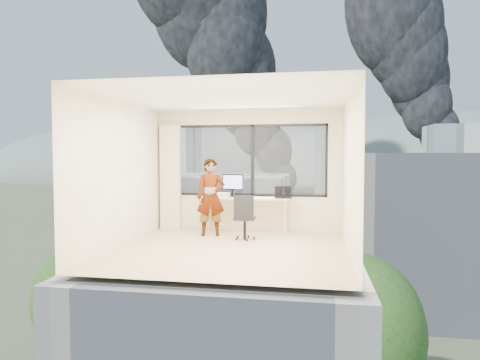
% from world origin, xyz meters
% --- Properties ---
extents(floor, '(4.00, 4.00, 0.01)m').
position_xyz_m(floor, '(0.00, 0.00, 0.00)').
color(floor, '#CCB684').
rests_on(floor, ground).
extents(ceiling, '(4.00, 4.00, 0.01)m').
position_xyz_m(ceiling, '(0.00, 0.00, 2.60)').
color(ceiling, white).
rests_on(ceiling, ground).
extents(wall_front, '(4.00, 0.01, 2.60)m').
position_xyz_m(wall_front, '(0.00, -2.00, 1.30)').
color(wall_front, beige).
rests_on(wall_front, ground).
extents(wall_left, '(0.01, 4.00, 2.60)m').
position_xyz_m(wall_left, '(-2.00, 0.00, 1.30)').
color(wall_left, beige).
rests_on(wall_left, ground).
extents(wall_right, '(0.01, 4.00, 2.60)m').
position_xyz_m(wall_right, '(2.00, 0.00, 1.30)').
color(wall_right, beige).
rests_on(wall_right, ground).
extents(window_wall, '(3.30, 0.16, 1.55)m').
position_xyz_m(window_wall, '(0.05, 2.00, 1.52)').
color(window_wall, black).
rests_on(window_wall, ground).
extents(curtain, '(0.45, 0.14, 2.30)m').
position_xyz_m(curtain, '(-1.72, 1.88, 1.15)').
color(curtain, '#F7EAC1').
rests_on(curtain, floor).
extents(desk, '(1.80, 0.60, 0.75)m').
position_xyz_m(desk, '(0.00, 1.66, 0.38)').
color(desk, beige).
rests_on(desk, floor).
extents(chair, '(0.48, 0.48, 0.89)m').
position_xyz_m(chair, '(0.11, 0.91, 0.44)').
color(chair, black).
rests_on(chair, floor).
extents(person, '(0.63, 0.48, 1.57)m').
position_xyz_m(person, '(-0.64, 1.22, 0.78)').
color(person, '#2D2D33').
rests_on(person, floor).
extents(monitor, '(0.50, 0.22, 0.49)m').
position_xyz_m(monitor, '(-0.28, 1.73, 1.00)').
color(monitor, black).
rests_on(monitor, desk).
extents(game_console, '(0.38, 0.34, 0.08)m').
position_xyz_m(game_console, '(-0.54, 1.83, 0.79)').
color(game_console, white).
rests_on(game_console, desk).
extents(laptop, '(0.40, 0.41, 0.22)m').
position_xyz_m(laptop, '(0.80, 1.62, 0.86)').
color(laptop, black).
rests_on(laptop, desk).
extents(cellphone, '(0.11, 0.07, 0.01)m').
position_xyz_m(cellphone, '(-0.10, 1.51, 0.76)').
color(cellphone, black).
rests_on(cellphone, desk).
extents(pen_cup, '(0.10, 0.10, 0.10)m').
position_xyz_m(pen_cup, '(0.80, 1.60, 0.80)').
color(pen_cup, black).
rests_on(pen_cup, desk).
extents(handbag, '(0.27, 0.15, 0.20)m').
position_xyz_m(handbag, '(0.80, 1.87, 0.85)').
color(handbag, '#0D4E47').
rests_on(handbag, desk).
extents(exterior_ground, '(400.00, 400.00, 0.04)m').
position_xyz_m(exterior_ground, '(0.00, 120.00, -14.00)').
color(exterior_ground, '#515B3D').
rests_on(exterior_ground, ground).
extents(near_bldg_a, '(16.00, 12.00, 14.00)m').
position_xyz_m(near_bldg_a, '(-9.00, 30.00, -7.00)').
color(near_bldg_a, beige).
rests_on(near_bldg_a, exterior_ground).
extents(near_bldg_b, '(14.00, 13.00, 16.00)m').
position_xyz_m(near_bldg_b, '(12.00, 38.00, -6.00)').
color(near_bldg_b, white).
rests_on(near_bldg_b, exterior_ground).
extents(far_tower_a, '(14.00, 14.00, 28.00)m').
position_xyz_m(far_tower_a, '(-35.00, 95.00, 0.00)').
color(far_tower_a, silver).
rests_on(far_tower_a, exterior_ground).
extents(far_tower_b, '(13.00, 13.00, 30.00)m').
position_xyz_m(far_tower_b, '(8.00, 120.00, 1.00)').
color(far_tower_b, silver).
rests_on(far_tower_b, exterior_ground).
extents(far_tower_c, '(15.00, 15.00, 26.00)m').
position_xyz_m(far_tower_c, '(45.00, 140.00, -1.00)').
color(far_tower_c, silver).
rests_on(far_tower_c, exterior_ground).
extents(far_tower_d, '(16.00, 14.00, 22.00)m').
position_xyz_m(far_tower_d, '(-60.00, 150.00, -3.00)').
color(far_tower_d, silver).
rests_on(far_tower_d, exterior_ground).
extents(hill_a, '(288.00, 216.00, 90.00)m').
position_xyz_m(hill_a, '(-120.00, 320.00, -14.00)').
color(hill_a, slate).
rests_on(hill_a, exterior_ground).
extents(hill_b, '(300.00, 220.00, 96.00)m').
position_xyz_m(hill_b, '(100.00, 320.00, -14.00)').
color(hill_b, slate).
rests_on(hill_b, exterior_ground).
extents(tree_a, '(7.00, 7.00, 8.00)m').
position_xyz_m(tree_a, '(-16.00, 22.00, -10.00)').
color(tree_a, '#224C19').
rests_on(tree_a, exterior_ground).
extents(tree_b, '(7.60, 7.60, 9.00)m').
position_xyz_m(tree_b, '(4.00, 18.00, -9.50)').
color(tree_b, '#224C19').
rests_on(tree_b, exterior_ground).
extents(smoke_plume_a, '(40.00, 24.00, 90.00)m').
position_xyz_m(smoke_plume_a, '(-10.00, 150.00, 39.00)').
color(smoke_plume_a, black).
rests_on(smoke_plume_a, exterior_ground).
extents(smoke_plume_b, '(30.00, 18.00, 70.00)m').
position_xyz_m(smoke_plume_b, '(55.00, 170.00, 27.00)').
color(smoke_plume_b, black).
rests_on(smoke_plume_b, exterior_ground).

